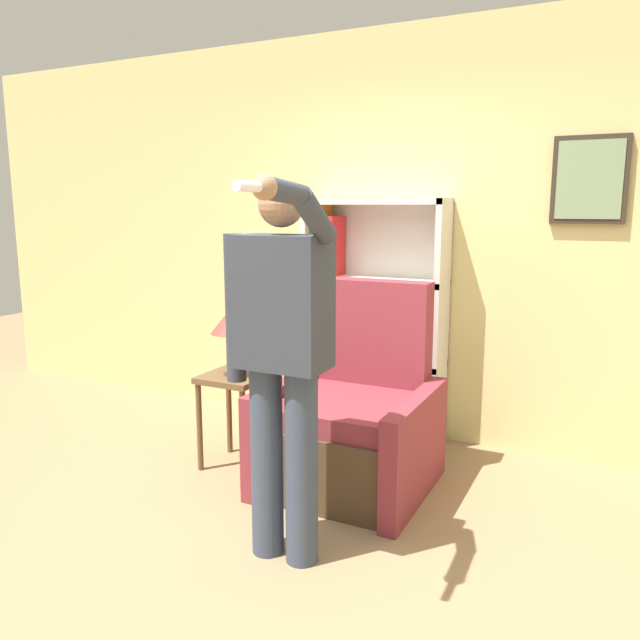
% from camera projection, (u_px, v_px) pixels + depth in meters
% --- Properties ---
extents(ground_plane, '(14.00, 14.00, 0.00)m').
position_uv_depth(ground_plane, '(266.00, 578.00, 2.75)').
color(ground_plane, '#937551').
extents(wall_back, '(8.00, 0.11, 2.80)m').
position_uv_depth(wall_back, '(417.00, 238.00, 4.28)').
color(wall_back, '#DBCC84').
rests_on(wall_back, ground_plane).
extents(bookcase, '(1.00, 0.28, 1.67)m').
position_uv_depth(bookcase, '(361.00, 321.00, 4.40)').
color(bookcase, silver).
rests_on(bookcase, ground_plane).
extents(armchair, '(0.91, 0.90, 1.18)m').
position_uv_depth(armchair, '(354.00, 424.00, 3.65)').
color(armchair, '#4C3823').
rests_on(armchair, ground_plane).
extents(person_standing, '(0.55, 0.78, 1.73)m').
position_uv_depth(person_standing, '(281.00, 352.00, 2.75)').
color(person_standing, '#384256').
rests_on(person_standing, ground_plane).
extents(side_table, '(0.38, 0.38, 0.59)m').
position_uv_depth(side_table, '(235.00, 394.00, 3.87)').
color(side_table, brown).
rests_on(side_table, ground_plane).
extents(table_lamp, '(0.28, 0.28, 0.43)m').
position_uv_depth(table_lamp, '(233.00, 322.00, 3.79)').
color(table_lamp, '#4C4233').
rests_on(table_lamp, side_table).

